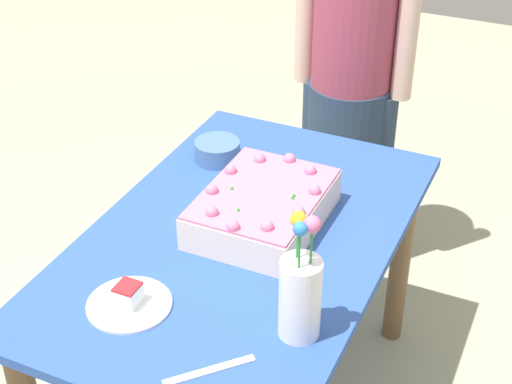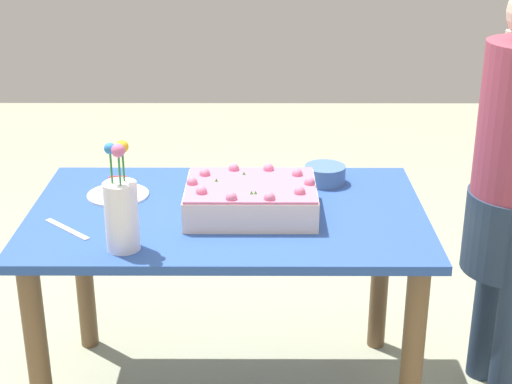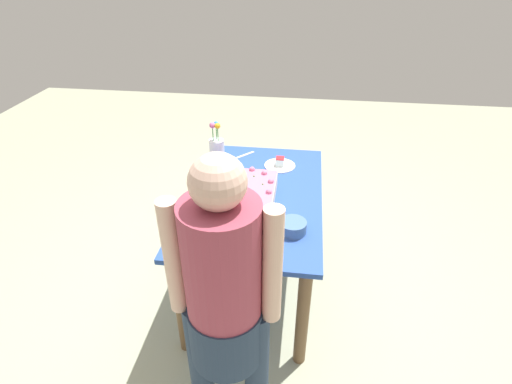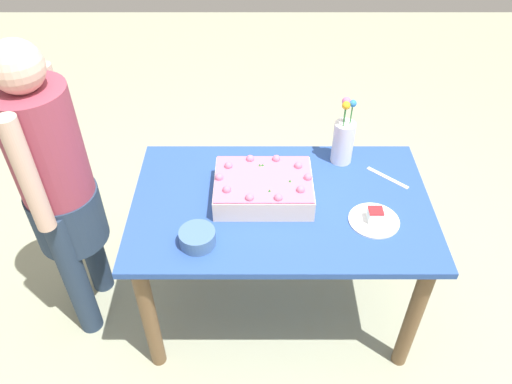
% 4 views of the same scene
% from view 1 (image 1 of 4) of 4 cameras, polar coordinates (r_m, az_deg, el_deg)
% --- Properties ---
extents(dining_table, '(1.31, 0.82, 0.74)m').
position_cam_1_polar(dining_table, '(2.28, -1.06, -5.71)').
color(dining_table, '#2B4E9D').
rests_on(dining_table, ground_plane).
extents(sheet_cake, '(0.43, 0.32, 0.13)m').
position_cam_1_polar(sheet_cake, '(2.22, 0.51, -1.11)').
color(sheet_cake, '#F8DAC6').
rests_on(sheet_cake, dining_table).
extents(serving_plate_with_slice, '(0.21, 0.21, 0.06)m').
position_cam_1_polar(serving_plate_with_slice, '(1.98, -9.23, -7.84)').
color(serving_plate_with_slice, white).
rests_on(serving_plate_with_slice, dining_table).
extents(cake_knife, '(0.17, 0.16, 0.00)m').
position_cam_1_polar(cake_knife, '(1.81, -3.41, -12.83)').
color(cake_knife, silver).
rests_on(cake_knife, dining_table).
extents(flower_vase, '(0.10, 0.10, 0.34)m').
position_cam_1_polar(flower_vase, '(1.82, 3.25, -7.38)').
color(flower_vase, white).
rests_on(flower_vase, dining_table).
extents(fruit_bowl, '(0.15, 0.15, 0.07)m').
position_cam_1_polar(fruit_bowl, '(2.54, -2.83, 3.02)').
color(fruit_bowl, '#486D9B').
rests_on(fruit_bowl, dining_table).
extents(person_standing, '(0.31, 0.45, 1.49)m').
position_cam_1_polar(person_standing, '(2.92, 7.01, 8.84)').
color(person_standing, '#273850').
rests_on(person_standing, ground_plane).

